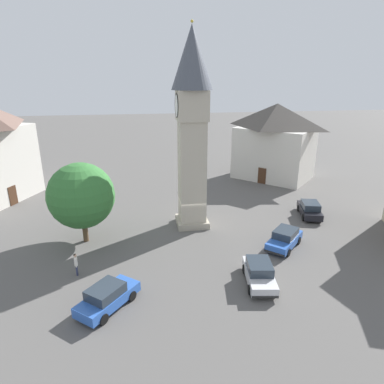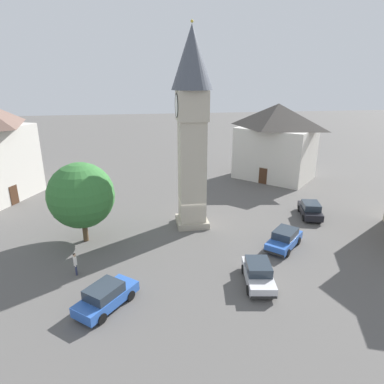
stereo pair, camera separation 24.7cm
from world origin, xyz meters
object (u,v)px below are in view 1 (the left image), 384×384
Objects in this scene: car_silver_kerb at (310,209)px; tree at (81,196)px; pedestrian at (76,262)px; building_shop_left at (275,141)px; car_white_side at (259,273)px; car_red_corner at (285,239)px; clock_tower at (192,115)px; car_blue_kerb at (108,297)px.

tree is at bearing -85.22° from car_silver_kerb.
pedestrian is 31.24m from building_shop_left.
car_white_side is at bearing -24.26° from building_shop_left.
clock_tower is at bearing -129.93° from car_red_corner.
car_white_side is (4.50, -3.85, 0.00)m from car_red_corner.
clock_tower is 2.57× the size of tree.
building_shop_left is at bearing 131.91° from pedestrian.
car_blue_kerb is at bearing 31.17° from pedestrian.
pedestrian is at bearing -48.09° from building_shop_left.
car_silver_kerb is 21.78m from tree.
car_white_side is 0.64× the size of tree.
building_shop_left is (-15.40, 23.09, 0.99)m from tree.
car_silver_kerb is at bearing 120.19° from car_blue_kerb.
car_blue_kerb is 4.65m from pedestrian.
car_blue_kerb and car_silver_kerb have the same top height.
car_red_corner is (5.65, 6.75, -9.44)m from clock_tower.
clock_tower is 15.23m from car_silver_kerb.
car_blue_kerb is at bearing -32.49° from clock_tower.
tree reaches higher than car_blue_kerb.
car_silver_kerb is (-11.06, 19.00, 0.00)m from car_blue_kerb.
car_blue_kerb is at bearing -68.53° from car_red_corner.
car_silver_kerb is 22.55m from pedestrian.
clock_tower is 4.03× the size of car_white_side.
clock_tower reaches higher than car_white_side.
car_red_corner is at bearing 111.47° from car_blue_kerb.
building_shop_left is at bearing 160.40° from car_red_corner.
clock_tower reaches higher than building_shop_left.
car_blue_kerb is 0.97× the size of car_white_side.
car_blue_kerb is at bearing -84.67° from car_white_side.
car_red_corner is at bearing -42.75° from car_silver_kerb.
building_shop_left is (-24.66, 20.65, 4.34)m from car_blue_kerb.
tree is 0.56× the size of building_shop_left.
pedestrian is (7.10, -9.46, -9.19)m from clock_tower.
car_blue_kerb is at bearing 14.75° from tree.
pedestrian is at bearing -53.10° from clock_tower.
car_red_corner is (-5.43, 13.80, 0.00)m from car_blue_kerb.
car_red_corner is 0.34× the size of building_shop_left.
building_shop_left reaches higher than car_silver_kerb.
pedestrian is at bearing -148.83° from car_blue_kerb.
tree is at bearing -79.21° from clock_tower.
car_red_corner is at bearing 50.07° from clock_tower.
car_red_corner is at bearing 95.12° from pedestrian.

